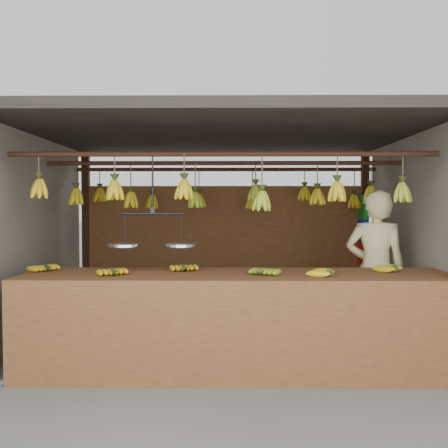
{
  "coord_description": "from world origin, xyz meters",
  "views": [
    {
      "loc": [
        0.06,
        -5.65,
        1.52
      ],
      "look_at": [
        0.0,
        0.3,
        1.3
      ],
      "focal_mm": 40.0,
      "sensor_mm": 36.0,
      "label": 1
    }
  ],
  "objects": [
    {
      "name": "ground",
      "position": [
        0.0,
        0.0,
        0.0
      ],
      "size": [
        80.0,
        80.0,
        0.0
      ],
      "primitive_type": "plane",
      "color": "#5B5B57"
    },
    {
      "name": "stall",
      "position": [
        0.0,
        0.33,
        1.97
      ],
      "size": [
        4.3,
        3.3,
        2.4
      ],
      "color": "black",
      "rests_on": "ground"
    },
    {
      "name": "counter",
      "position": [
        0.14,
        -1.24,
        0.72
      ],
      "size": [
        3.94,
        0.9,
        0.96
      ],
      "color": "brown",
      "rests_on": "ground"
    },
    {
      "name": "hanging_bananas",
      "position": [
        0.01,
        -0.0,
        1.62
      ],
      "size": [
        3.61,
        2.22,
        0.4
      ],
      "color": "gold",
      "rests_on": "ground"
    },
    {
      "name": "balance_scale",
      "position": [
        -0.65,
        -1.0,
        1.19
      ],
      "size": [
        0.83,
        0.32,
        0.86
      ],
      "color": "black",
      "rests_on": "ground"
    },
    {
      "name": "vendor",
      "position": [
        1.6,
        -0.42,
        0.84
      ],
      "size": [
        0.68,
        0.51,
        1.68
      ],
      "primitive_type": "imported",
      "rotation": [
        0.0,
        0.0,
        2.95
      ],
      "color": "beige",
      "rests_on": "ground"
    },
    {
      "name": "bag_bundles",
      "position": [
        1.94,
        1.35,
        1.01
      ],
      "size": [
        0.08,
        0.26,
        1.31
      ],
      "color": "#199926",
      "rests_on": "ground"
    }
  ]
}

